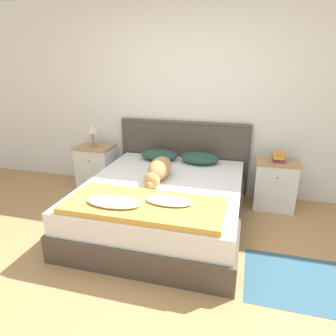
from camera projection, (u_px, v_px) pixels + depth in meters
ground_plane at (140, 285)px, 2.49m from camera, size 16.00×16.00×0.00m
wall_back at (192, 100)px, 4.00m from camera, size 9.00×0.06×2.55m
bed at (163, 203)px, 3.38m from camera, size 1.72×1.99×0.50m
headboard at (183, 155)px, 4.21m from camera, size 1.80×0.06×1.00m
nightstand_left at (96, 167)px, 4.34m from camera, size 0.51×0.39×0.62m
nightstand_right at (275, 184)px, 3.74m from camera, size 0.51×0.39×0.62m
pillow_left at (159, 155)px, 4.03m from camera, size 0.50×0.35×0.13m
pillow_right at (200, 158)px, 3.90m from camera, size 0.50×0.35×0.13m
quilt at (143, 205)px, 2.70m from camera, size 1.45×0.62×0.10m
dog at (159, 170)px, 3.34m from camera, size 0.24×0.75×0.24m
book_stack at (279, 157)px, 3.61m from camera, size 0.16×0.22×0.10m
table_lamp at (92, 128)px, 4.13m from camera, size 0.19×0.19×0.36m
rug at (312, 283)px, 2.51m from camera, size 1.10×0.73×0.00m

